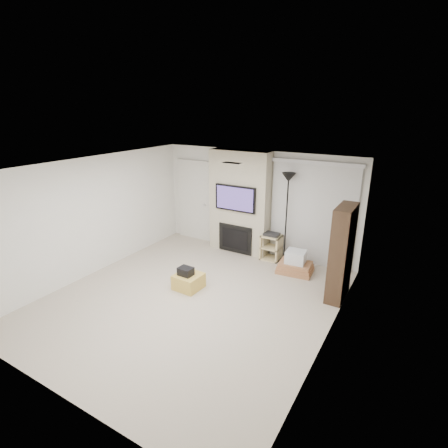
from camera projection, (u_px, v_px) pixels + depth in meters
The scene contains 16 objects.
floor at pixel (192, 299), 6.62m from camera, with size 5.00×5.50×0.00m, color #C0B29E.
ceiling at pixel (188, 167), 5.81m from camera, with size 5.00×5.50×0.00m, color white.
wall_back at pixel (256, 202), 8.46m from camera, with size 5.00×2.50×0.00m, color white.
wall_front at pixel (48, 312), 3.97m from camera, with size 5.00×2.50×0.00m, color white.
wall_left at pixel (94, 216), 7.41m from camera, with size 5.50×2.50×0.00m, color white.
wall_right at pixel (331, 269), 5.01m from camera, with size 5.50×2.50×0.00m, color white.
hvac_vent at pixel (232, 163), 6.27m from camera, with size 0.35×0.18×0.01m, color silver.
ottoman at pixel (189, 281), 6.96m from camera, with size 0.50×0.50×0.30m, color gold.
black_bag at pixel (186, 271), 6.87m from camera, with size 0.28×0.22×0.16m, color black.
fireplace_wall at pixel (240, 203), 8.46m from camera, with size 1.50×0.47×2.50m.
entry_door at pixel (195, 201), 9.35m from camera, with size 1.02×0.11×2.14m.
vertical_blinds at pixel (313, 210), 7.74m from camera, with size 1.98×0.10×2.37m.
floor_lamp at pixel (288, 193), 7.71m from camera, with size 0.31×0.31×2.09m.
av_stand at pixel (271, 245), 8.23m from camera, with size 0.45×0.38×0.66m.
box_stack at pixel (295, 264), 7.63m from camera, with size 0.80×0.63×0.50m.
bookshelf at pixel (341, 253), 6.42m from camera, with size 0.30×0.80×1.80m.
Camera 1 is at (3.47, -4.70, 3.48)m, focal length 28.00 mm.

